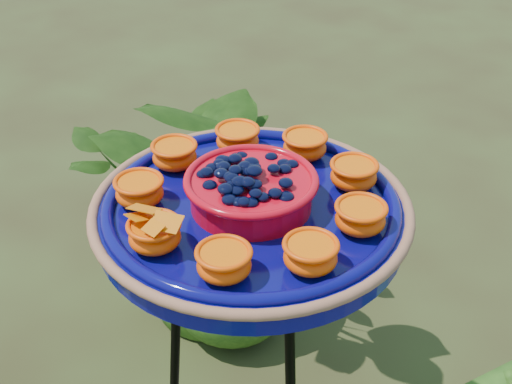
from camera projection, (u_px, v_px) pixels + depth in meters
feeder_dish at (251, 206)px, 1.13m from camera, size 0.58×0.58×0.12m
shrub_back_left at (221, 196)px, 2.18m from camera, size 1.01×0.95×0.89m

